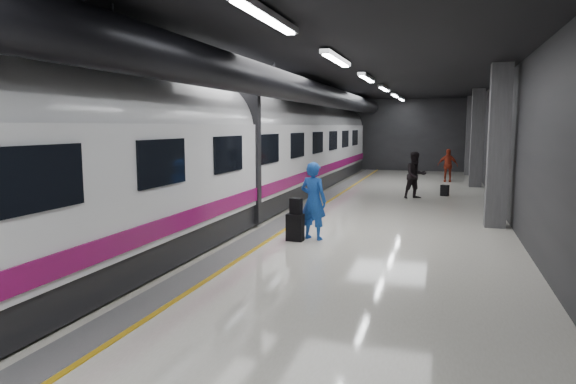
% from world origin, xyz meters
% --- Properties ---
extents(ground, '(40.00, 40.00, 0.00)m').
position_xyz_m(ground, '(0.00, 0.00, 0.00)').
color(ground, white).
rests_on(ground, ground).
extents(platform_hall, '(10.02, 40.02, 4.51)m').
position_xyz_m(platform_hall, '(-0.29, 0.96, 3.54)').
color(platform_hall, black).
rests_on(platform_hall, ground).
extents(train, '(3.05, 38.00, 4.05)m').
position_xyz_m(train, '(-3.25, -0.00, 2.07)').
color(train, black).
rests_on(train, ground).
extents(traveler_main, '(0.81, 0.65, 1.94)m').
position_xyz_m(traveler_main, '(0.06, -1.04, 0.97)').
color(traveler_main, blue).
rests_on(traveler_main, ground).
extents(suitcase_main, '(0.43, 0.28, 0.67)m').
position_xyz_m(suitcase_main, '(-0.31, -1.36, 0.33)').
color(suitcase_main, black).
rests_on(suitcase_main, ground).
extents(shoulder_bag, '(0.32, 0.22, 0.39)m').
position_xyz_m(shoulder_bag, '(-0.29, -1.38, 0.86)').
color(shoulder_bag, black).
rests_on(shoulder_bag, suitcase_main).
extents(traveler_far_a, '(1.12, 1.07, 1.83)m').
position_xyz_m(traveler_far_a, '(2.09, 7.13, 0.92)').
color(traveler_far_a, black).
rests_on(traveler_far_a, ground).
extents(traveler_far_b, '(0.98, 0.42, 1.67)m').
position_xyz_m(traveler_far_b, '(3.32, 13.83, 0.83)').
color(traveler_far_b, maroon).
rests_on(traveler_far_b, ground).
extents(suitcase_far, '(0.36, 0.31, 0.45)m').
position_xyz_m(suitcase_far, '(3.20, 8.26, 0.22)').
color(suitcase_far, black).
rests_on(suitcase_far, ground).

